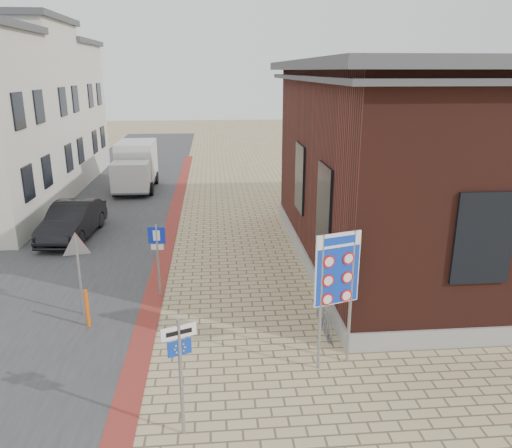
{
  "coord_description": "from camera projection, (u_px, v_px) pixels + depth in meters",
  "views": [
    {
      "loc": [
        -0.13,
        -9.33,
        6.48
      ],
      "look_at": [
        1.08,
        4.49,
        2.2
      ],
      "focal_mm": 35.0,
      "sensor_mm": 36.0,
      "label": 1
    }
  ],
  "objects": [
    {
      "name": "ground",
      "position": [
        225.0,
        383.0,
        10.8
      ],
      "size": [
        120.0,
        120.0,
        0.0
      ],
      "primitive_type": "plane",
      "color": "tan",
      "rests_on": "ground"
    },
    {
      "name": "road_strip",
      "position": [
        105.0,
        207.0,
        24.62
      ],
      "size": [
        7.0,
        60.0,
        0.02
      ],
      "primitive_type": "cube",
      "color": "#38383A",
      "rests_on": "ground"
    },
    {
      "name": "curb_strip",
      "position": [
        168.0,
        238.0,
        20.15
      ],
      "size": [
        0.6,
        40.0,
        0.02
      ],
      "primitive_type": "cube",
      "color": "maroon",
      "rests_on": "ground"
    },
    {
      "name": "brick_building",
      "position": [
        478.0,
        161.0,
        17.18
      ],
      "size": [
        13.0,
        13.0,
        6.8
      ],
      "color": "gray",
      "rests_on": "ground"
    },
    {
      "name": "townhouse_mid",
      "position": [
        0.0,
        109.0,
        25.67
      ],
      "size": [
        7.4,
        6.4,
        9.1
      ],
      "color": "beige",
      "rests_on": "ground"
    },
    {
      "name": "townhouse_far",
      "position": [
        39.0,
        109.0,
        31.5
      ],
      "size": [
        7.4,
        6.4,
        8.3
      ],
      "color": "beige",
      "rests_on": "ground"
    },
    {
      "name": "bike_rack",
      "position": [
        323.0,
        319.0,
        13.04
      ],
      "size": [
        0.08,
        1.8,
        0.6
      ],
      "color": "slate",
      "rests_on": "ground"
    },
    {
      "name": "sedan",
      "position": [
        73.0,
        220.0,
        19.98
      ],
      "size": [
        1.89,
        4.5,
        1.44
      ],
      "primitive_type": "imported",
      "rotation": [
        0.0,
        0.0,
        -0.08
      ],
      "color": "black",
      "rests_on": "ground"
    },
    {
      "name": "box_truck",
      "position": [
        135.0,
        166.0,
        28.02
      ],
      "size": [
        2.17,
        5.0,
        2.6
      ],
      "rotation": [
        0.0,
        0.0,
        0.01
      ],
      "color": "slate",
      "rests_on": "ground"
    },
    {
      "name": "border_sign",
      "position": [
        337.0,
        271.0,
        10.8
      ],
      "size": [
        1.05,
        0.37,
        3.19
      ],
      "rotation": [
        0.0,
        0.0,
        0.31
      ],
      "color": "gray",
      "rests_on": "ground"
    },
    {
      "name": "essen_sign",
      "position": [
        180.0,
        360.0,
        8.84
      ],
      "size": [
        0.61,
        0.27,
        2.38
      ],
      "rotation": [
        0.0,
        0.0,
        0.38
      ],
      "color": "gray",
      "rests_on": "ground"
    },
    {
      "name": "parking_sign",
      "position": [
        157.0,
        249.0,
        14.49
      ],
      "size": [
        0.5,
        0.08,
        2.25
      ],
      "rotation": [
        0.0,
        0.0,
        -0.09
      ],
      "color": "gray",
      "rests_on": "ground"
    },
    {
      "name": "yield_sign",
      "position": [
        77.0,
        254.0,
        13.29
      ],
      "size": [
        0.83,
        0.25,
        2.36
      ],
      "rotation": [
        0.0,
        0.0,
        0.23
      ],
      "color": "gray",
      "rests_on": "ground"
    },
    {
      "name": "bollard",
      "position": [
        87.0,
        309.0,
        13.02
      ],
      "size": [
        0.11,
        0.11,
        1.05
      ],
      "primitive_type": "cylinder",
      "rotation": [
        0.0,
        0.0,
        -0.17
      ],
      "color": "#FD5B0D",
      "rests_on": "ground"
    }
  ]
}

